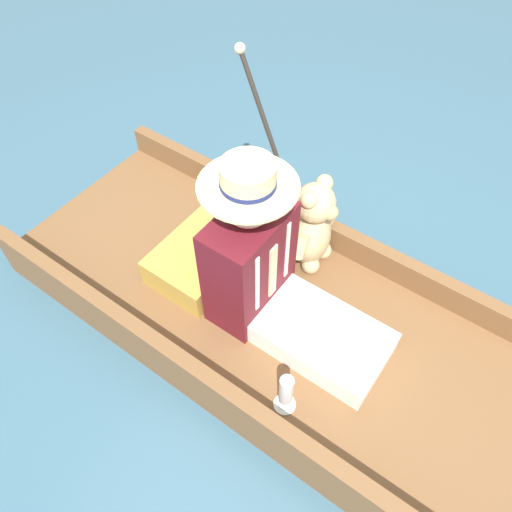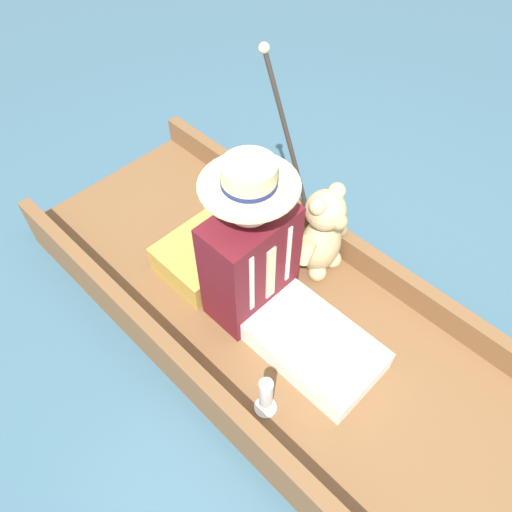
{
  "view_description": "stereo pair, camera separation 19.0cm",
  "coord_description": "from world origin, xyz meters",
  "px_view_note": "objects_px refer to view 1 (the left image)",
  "views": [
    {
      "loc": [
        1.01,
        0.55,
        1.97
      ],
      "look_at": [
        0.03,
        -0.15,
        0.49
      ],
      "focal_mm": 35.0,
      "sensor_mm": 36.0,
      "label": 1
    },
    {
      "loc": [
        0.88,
        0.69,
        1.97
      ],
      "look_at": [
        0.03,
        -0.15,
        0.49
      ],
      "focal_mm": 35.0,
      "sensor_mm": 36.0,
      "label": 2
    }
  ],
  "objects_px": {
    "walking_cane": "(271,141)",
    "seated_person": "(269,273)",
    "teddy_bear": "(313,227)",
    "wine_glass": "(286,392)"
  },
  "relations": [
    {
      "from": "wine_glass",
      "to": "walking_cane",
      "type": "bearing_deg",
      "value": -141.56
    },
    {
      "from": "seated_person",
      "to": "wine_glass",
      "type": "relative_size",
      "value": 3.81
    },
    {
      "from": "wine_glass",
      "to": "teddy_bear",
      "type": "bearing_deg",
      "value": -155.52
    },
    {
      "from": "teddy_bear",
      "to": "walking_cane",
      "type": "height_order",
      "value": "walking_cane"
    },
    {
      "from": "seated_person",
      "to": "walking_cane",
      "type": "bearing_deg",
      "value": -141.62
    },
    {
      "from": "teddy_bear",
      "to": "walking_cane",
      "type": "bearing_deg",
      "value": -104.09
    },
    {
      "from": "walking_cane",
      "to": "seated_person",
      "type": "bearing_deg",
      "value": 34.14
    },
    {
      "from": "teddy_bear",
      "to": "walking_cane",
      "type": "xyz_separation_m",
      "value": [
        -0.07,
        -0.28,
        0.29
      ]
    },
    {
      "from": "wine_glass",
      "to": "walking_cane",
      "type": "relative_size",
      "value": 0.23
    },
    {
      "from": "seated_person",
      "to": "walking_cane",
      "type": "xyz_separation_m",
      "value": [
        -0.42,
        -0.29,
        0.24
      ]
    }
  ]
}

